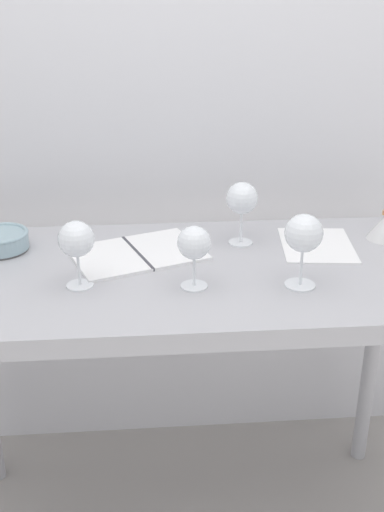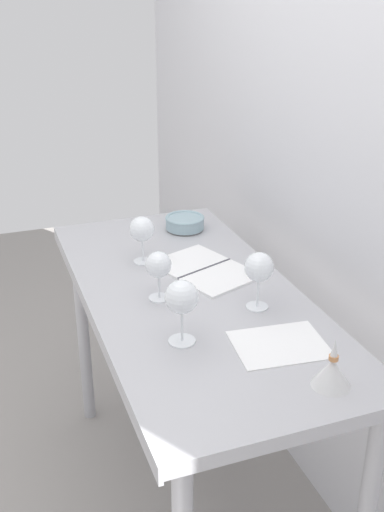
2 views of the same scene
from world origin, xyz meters
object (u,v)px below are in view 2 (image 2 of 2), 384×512
Objects in this scene: wine_glass_near_right at (182,299)px; decanter_funnel at (332,372)px; tasting_sheet_upper at (280,345)px; wine_glass_near_center at (158,266)px; wine_glass_far_right at (259,268)px; wine_glass_near_left at (142,230)px; tasting_bowl at (185,222)px; open_notebook at (205,269)px.

wine_glass_near_right reaches higher than decanter_funnel.
tasting_sheet_upper is at bearing -170.60° from decanter_funnel.
decanter_funnel reaches higher than tasting_sheet_upper.
decanter_funnel is (0.57, 0.26, -0.07)m from wine_glass_near_center.
wine_glass_far_right is 0.49m from wine_glass_near_left.
tasting_bowl is (-0.23, 0.24, -0.09)m from wine_glass_near_left.
tasting_bowl is at bearing 179.72° from wine_glass_far_right.
wine_glass_far_right reaches higher than wine_glass_near_center.
wine_glass_near_center is at bearing -120.56° from wine_glass_far_right.
wine_glass_near_left is at bearing 175.52° from wine_glass_near_right.
wine_glass_near_right reaches higher than wine_glass_far_right.
open_notebook is 0.71m from decanter_funnel.
wine_glass_near_center is (0.28, -0.03, -0.01)m from wine_glass_near_left.
open_notebook is 2.60× the size of tasting_bowl.
wine_glass_near_left reaches higher than tasting_sheet_upper.
wine_glass_near_right is 1.41× the size of decanter_funnel.
wine_glass_near_center is 0.44m from tasting_sheet_upper.
wine_glass_near_left is 1.07× the size of wine_glass_near_center.
tasting_sheet_upper is at bearing -17.60° from open_notebook.
open_notebook is (0.14, 0.18, -0.11)m from wine_glass_near_left.
wine_glass_near_right reaches higher than tasting_bowl.
wine_glass_near_right is 0.47m from open_notebook.
open_notebook is at bearing 150.94° from wine_glass_near_right.
wine_glass_near_left is at bearing 174.49° from wine_glass_near_center.
decanter_funnel reaches higher than open_notebook.
wine_glass_near_left is 0.28m from wine_glass_near_center.
wine_glass_near_center is 0.27m from open_notebook.
wine_glass_near_left is at bearing -156.37° from tasting_sheet_upper.
open_notebook is 3.07× the size of decanter_funnel.
wine_glass_near_center reaches higher than decanter_funnel.
wine_glass_far_right reaches higher than tasting_bowl.
wine_glass_far_right is 1.07× the size of wine_glass_near_left.
wine_glass_near_left is at bearing -45.56° from tasting_bowl.
tasting_sheet_upper is at bearing -8.97° from wine_glass_far_right.
tasting_bowl is (-0.37, 0.06, 0.03)m from open_notebook.
wine_glass_near_left reaches higher than wine_glass_near_center.
wine_glass_near_right is (0.26, -0.02, 0.02)m from wine_glass_near_center.
wine_glass_far_right is 1.37× the size of decanter_funnel.
wine_glass_near_center is 0.63× the size of tasting_sheet_upper.
tasting_bowl is at bearing 179.85° from decanter_funnel.
open_notebook is at bearing 51.85° from wine_glass_near_left.
open_notebook is (-0.39, 0.22, -0.13)m from wine_glass_near_right.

